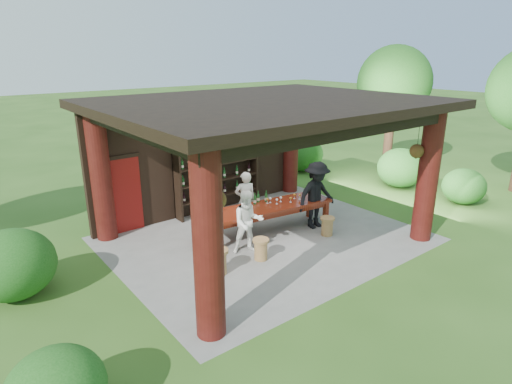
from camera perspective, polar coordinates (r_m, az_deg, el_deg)
ground at (r=10.98m, az=1.29°, el=-6.23°), size 90.00×90.00×0.00m
pavilion at (r=10.59m, az=-0.15°, el=5.06°), size 7.50×6.00×3.60m
wine_shelf at (r=12.54m, az=-5.13°, el=2.65°), size 2.69×0.41×2.37m
tasting_table at (r=11.07m, az=1.30°, el=-2.44°), size 3.73×1.42×0.75m
stool_near_left at (r=9.84m, az=0.65°, el=-7.57°), size 0.38×0.38×0.50m
stool_near_right at (r=11.23m, az=9.48°, el=-4.46°), size 0.37×0.37×0.49m
stool_far_left at (r=9.27m, az=-5.01°, el=-9.13°), size 0.43×0.43×0.57m
host at (r=11.38m, az=-1.45°, el=-1.08°), size 0.66×0.55×1.56m
guest_woman at (r=10.00m, az=-1.06°, el=-4.02°), size 0.91×0.83×1.52m
guest_man at (r=11.47m, az=8.06°, el=-0.42°), size 1.21×0.75×1.82m
table_bottles at (r=11.23m, az=0.51°, el=-0.67°), size 0.43×0.19×0.31m
table_glasses at (r=11.25m, az=2.64°, el=-1.09°), size 2.25×0.62×0.15m
napkin_basket at (r=10.71m, az=-1.30°, el=-2.12°), size 0.28×0.21×0.14m
shrubs at (r=12.45m, az=5.22°, el=-0.55°), size 13.61×8.34×1.36m
trees at (r=13.26m, az=7.25°, el=13.03°), size 20.31×9.75×4.80m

